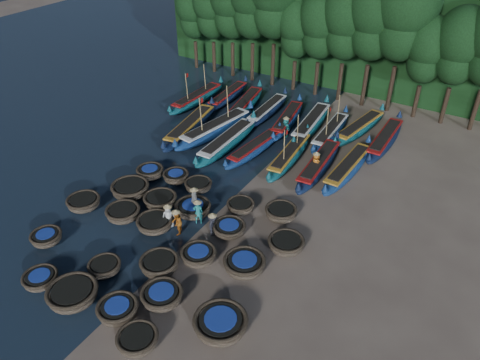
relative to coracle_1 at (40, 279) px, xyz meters
The scene contains 59 objects.
ground 10.84m from the coracle_1, 65.36° to the left, with size 120.00×120.00×0.00m, color #7A6959.
foliage_wall 33.97m from the coracle_1, 82.28° to the left, with size 40.00×3.00×10.00m, color black.
coracle_1 is the anchor object (origin of this frame).
coracle_2 2.32m from the coracle_1, ahead, with size 2.90×2.90×0.84m.
coracle_3 4.94m from the coracle_1, ahead, with size 2.45×2.45×0.78m.
coracle_4 6.85m from the coracle_1, ahead, with size 2.00×2.00×0.72m.
coracle_5 3.31m from the coracle_1, 135.09° to the left, with size 1.98×1.98×0.68m.
coracle_6 3.23m from the coracle_1, 46.82° to the left, with size 2.02×2.02×0.64m.
coracle_7 6.10m from the coracle_1, 40.51° to the left, with size 2.60×2.60×0.79m.
coracle_8 6.56m from the coracle_1, 20.60° to the left, with size 2.51×2.51×0.76m.
coracle_9 9.86m from the coracle_1, 13.84° to the left, with size 2.86×2.86×0.84m.
coracle_10 6.53m from the coracle_1, 117.46° to the left, with size 2.42×2.42×0.75m.
coracle_11 6.27m from the coracle_1, 91.05° to the left, with size 2.50×2.50×0.78m.
coracle_12 6.88m from the coracle_1, 71.68° to the left, with size 2.21×2.21×0.73m.
coracle_13 8.22m from the coracle_1, 43.30° to the left, with size 2.44×2.44×0.72m.
coracle_14 10.59m from the coracle_1, 36.39° to the left, with size 2.77×2.77×0.84m.
coracle_15 8.52m from the coracle_1, 99.79° to the left, with size 2.68×2.68×0.84m.
coracle_16 8.54m from the coracle_1, 83.38° to the left, with size 2.36×2.36×0.77m.
coracle_17 9.46m from the coracle_1, 69.83° to the left, with size 2.27×2.27×0.74m.
coracle_18 10.48m from the coracle_1, 53.82° to the left, with size 1.99×1.99×0.67m.
coracle_19 13.18m from the coracle_1, 42.82° to the left, with size 2.55×2.55×0.73m.
coracle_20 10.82m from the coracle_1, 99.12° to the left, with size 2.08×2.08×0.76m.
coracle_21 11.21m from the coracle_1, 89.30° to the left, with size 1.81×1.81×0.72m.
coracle_22 11.35m from the coracle_1, 79.61° to the left, with size 2.27×2.27×0.67m.
coracle_23 12.06m from the coracle_1, 62.08° to the left, with size 1.78×1.78×0.69m.
coracle_24 13.94m from the coracle_1, 54.30° to the left, with size 2.12×2.12×0.78m.
long_boat_2 17.70m from the coracle_1, 100.43° to the left, with size 2.84×8.74×1.55m.
long_boat_3 18.18m from the coracle_1, 93.80° to the left, with size 3.08×9.07×3.90m.
long_boat_4 16.91m from the coracle_1, 87.67° to the left, with size 1.64×8.75×1.54m.
long_boat_5 17.44m from the coracle_1, 80.45° to the left, with size 1.97×7.30×1.29m.
long_boat_6 18.44m from the coracle_1, 72.21° to the left, with size 1.98×7.89×3.36m.
long_boat_7 19.21m from the coracle_1, 65.43° to the left, with size 1.92×8.27×1.46m.
long_boat_8 20.67m from the coracle_1, 61.45° to the left, with size 1.74×8.13×1.43m.
long_boat_9 23.13m from the coracle_1, 105.12° to the left, with size 1.61×8.05×3.42m.
long_boat_10 24.62m from the coracle_1, 99.21° to the left, with size 1.68×7.40×1.30m.
long_boat_11 23.48m from the coracle_1, 93.91° to the left, with size 2.75×8.06×1.44m.
long_boat_12 23.48m from the coracle_1, 88.49° to the left, with size 1.55×7.62×1.34m.
long_boat_13 22.85m from the coracle_1, 82.66° to the left, with size 2.62×7.76×1.38m.
long_boat_14 23.52m from the coracle_1, 77.88° to the left, with size 2.24×8.64×1.53m.
long_boat_15 23.49m from the coracle_1, 73.12° to the left, with size 1.66×7.82×3.32m.
long_boat_16 25.83m from the coracle_1, 70.65° to the left, with size 2.72×7.95×1.42m.
long_boat_17 25.85m from the coracle_1, 65.10° to the left, with size 1.48×8.28×1.46m.
fisherman_0 7.67m from the coracle_1, 68.81° to the left, with size 0.90×0.85×1.75m.
fisherman_1 9.27m from the coracle_1, 63.87° to the left, with size 0.71×0.64×1.82m.
fisherman_2 7.76m from the coracle_1, 62.50° to the left, with size 0.94×1.00×1.85m.
fisherman_3 9.57m from the coracle_1, 55.26° to the left, with size 0.82×1.08×1.69m.
fisherman_4 9.72m from the coracle_1, 70.70° to the left, with size 1.04×0.94×1.90m.
fisherman_5 21.29m from the coracle_1, 80.22° to the left, with size 1.50×1.27×1.82m.
fisherman_6 18.75m from the coracle_1, 65.03° to the left, with size 0.99×0.93×1.91m.
tree_0 32.47m from the coracle_1, 111.04° to the left, with size 3.68×3.68×8.68m.
tree_1 31.85m from the coracle_1, 107.10° to the left, with size 4.09×4.09×9.65m.
tree_2 31.41m from the coracle_1, 102.98° to the left, with size 4.51×4.51×10.63m.
tree_5 30.37m from the coracle_1, 89.96° to the left, with size 3.68×3.68×8.68m.
tree_6 30.59m from the coracle_1, 85.56° to the left, with size 4.09×4.09×9.65m.
tree_7 30.99m from the coracle_1, 81.20° to the left, with size 4.51×4.51×10.63m.
tree_8 31.58m from the coracle_1, 76.95° to the left, with size 4.92×4.92×11.60m.
tree_9 32.33m from the coracle_1, 72.84° to the left, with size 5.34×5.34×12.58m.
tree_10 32.48m from the coracle_1, 68.90° to the left, with size 3.68×3.68×8.68m.
tree_11 33.49m from the coracle_1, 65.16° to the left, with size 4.09×4.09×9.65m.
Camera 1 is at (13.19, -19.19, 18.05)m, focal length 35.00 mm.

